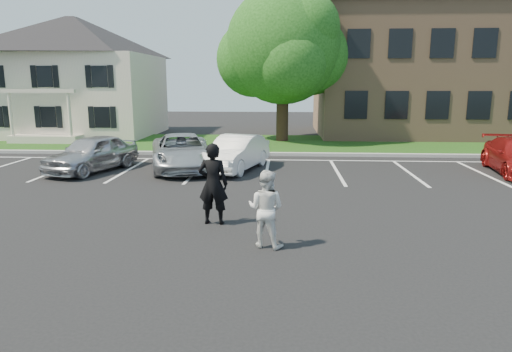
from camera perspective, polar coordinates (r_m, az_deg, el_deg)
The scene contains 12 objects.
ground_plane at distance 10.46m, azimuth -0.34°, elevation -7.83°, with size 90.00×90.00×0.00m, color black.
curb at distance 22.11m, azimuth 1.73°, elevation 2.77°, with size 40.00×0.30×0.15m, color gray.
grass_strip at distance 26.08m, azimuth 2.01°, elevation 4.05°, with size 44.00×8.00×0.08m, color #11430D.
stall_lines at distance 19.13m, azimuth 5.64°, elevation 1.11°, with size 34.00×5.36×0.01m.
house at distance 32.79m, azimuth -21.59°, elevation 11.46°, with size 10.30×9.22×7.60m.
office_building at distance 34.52m, azimuth 26.80°, elevation 11.56°, with size 22.40×10.40×8.30m.
tree at distance 27.22m, azimuth 3.60°, elevation 15.56°, with size 7.80×7.20×8.80m.
man_black_suit at distance 11.33m, azimuth -5.39°, elevation -0.99°, with size 0.74×0.49×2.04m, color black.
man_white_shirt at distance 9.76m, azimuth 1.23°, elevation -4.11°, with size 0.82×0.64×1.68m, color silver.
car_silver_west at distance 19.22m, azimuth -19.81°, elevation 2.69°, with size 1.70×4.24×1.44m, color #B2B2B7.
car_silver_minivan at distance 18.78m, azimuth -9.21°, elevation 3.00°, with size 2.36×5.11×1.42m, color #AFB2B7.
car_white_sedan at distance 18.34m, azimuth -2.54°, elevation 2.88°, with size 1.47×4.22×1.39m, color white.
Camera 1 is at (0.66, -9.84, 3.49)m, focal length 32.00 mm.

